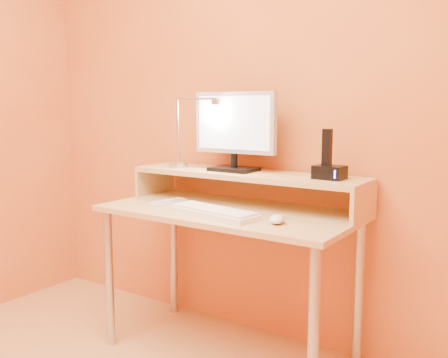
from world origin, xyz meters
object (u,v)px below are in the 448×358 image
Objects in this scene: phone_dock at (330,172)px; keyboard at (213,213)px; remote_control at (168,203)px; monitor_panel at (235,123)px; lamp_base at (178,165)px; mouse at (277,219)px.

phone_dock is 0.54m from keyboard.
phone_dock is 0.79m from remote_control.
monitor_panel is 4.40× the size of lamp_base.
remote_control is (-0.24, -0.23, -0.39)m from monitor_panel.
keyboard is at bearing -4.60° from remote_control.
phone_dock is 0.65× the size of remote_control.
mouse reaches higher than remote_control.
remote_control is at bearing -160.41° from phone_dock.
mouse is 0.55× the size of remote_control.
lamp_base is 0.83m from phone_dock.
phone_dock reaches higher than keyboard.
lamp_base is at bearing 123.43° from remote_control.
monitor_panel is 0.62m from mouse.
mouse is at bearing 12.93° from keyboard.
remote_control is at bearing 152.65° from mouse.
keyboard is (-0.42, -0.30, -0.18)m from phone_dock.
phone_dock is 1.19× the size of mouse.
mouse is at bearing -38.07° from monitor_panel.
lamp_base is at bearing -175.08° from phone_dock.
lamp_base is 0.52m from keyboard.
remote_control is (-0.74, -0.22, -0.18)m from phone_dock.
monitor_panel is 0.99× the size of keyboard.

